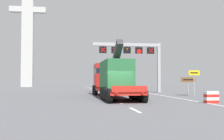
# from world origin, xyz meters

# --- Properties ---
(ground) EXTENTS (112.00, 112.00, 0.00)m
(ground) POSITION_xyz_m (0.00, 0.00, 0.00)
(ground) COLOR #5B5B60
(lane_markings) EXTENTS (0.20, 66.25, 0.01)m
(lane_markings) POSITION_xyz_m (-0.18, 25.82, 0.01)
(lane_markings) COLOR silver
(lane_markings) RESTS_ON ground
(edge_line_right) EXTENTS (0.20, 63.00, 0.01)m
(edge_line_right) POSITION_xyz_m (6.20, 12.00, 0.01)
(edge_line_right) COLOR silver
(edge_line_right) RESTS_ON ground
(overhead_lane_gantry) EXTENTS (9.63, 0.90, 7.11)m
(overhead_lane_gantry) POSITION_xyz_m (4.82, 14.07, 5.43)
(overhead_lane_gantry) COLOR #9EA0A5
(overhead_lane_gantry) RESTS_ON ground
(heavy_haul_truck_red) EXTENTS (3.20, 14.10, 5.30)m
(heavy_haul_truck_red) POSITION_xyz_m (0.20, 5.94, 1.99)
(heavy_haul_truck_red) COLOR red
(heavy_haul_truck_red) RESTS_ON ground
(exit_sign_yellow) EXTENTS (1.23, 0.15, 2.76)m
(exit_sign_yellow) POSITION_xyz_m (8.95, 5.26, 2.03)
(exit_sign_yellow) COLOR #9EA0A5
(exit_sign_yellow) RESTS_ON ground
(tourist_info_sign_brown) EXTENTS (1.74, 0.15, 2.04)m
(tourist_info_sign_brown) POSITION_xyz_m (9.21, 7.25, 1.58)
(tourist_info_sign_brown) COLOR #9EA0A5
(tourist_info_sign_brown) RESTS_ON ground
(crash_barrier_striped) EXTENTS (1.02, 0.54, 0.90)m
(crash_barrier_striped) POSITION_xyz_m (6.62, -2.34, 0.45)
(crash_barrier_striped) COLOR red
(crash_barrier_striped) RESTS_ON ground
(bridge_pylon_distant) EXTENTS (9.00, 2.00, 31.82)m
(bridge_pylon_distant) POSITION_xyz_m (-15.23, 48.12, 16.30)
(bridge_pylon_distant) COLOR #B7B7B2
(bridge_pylon_distant) RESTS_ON ground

